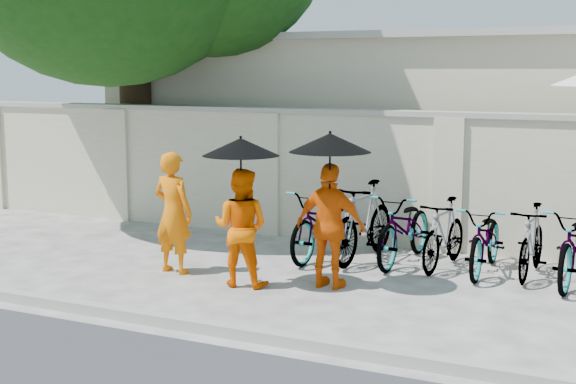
% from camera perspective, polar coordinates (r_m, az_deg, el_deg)
% --- Properties ---
extents(ground, '(80.00, 80.00, 0.00)m').
position_cam_1_polar(ground, '(10.19, -4.30, -6.64)').
color(ground, beige).
extents(kerb, '(40.00, 0.16, 0.12)m').
position_cam_1_polar(kerb, '(8.80, -9.89, -8.82)').
color(kerb, '#9D9C90').
rests_on(kerb, ground).
extents(compound_wall, '(20.00, 0.30, 2.00)m').
position_cam_1_polar(compound_wall, '(12.46, 7.03, 0.82)').
color(compound_wall, beige).
rests_on(compound_wall, ground).
extents(building_behind, '(14.00, 6.00, 3.20)m').
position_cam_1_polar(building_behind, '(15.82, 14.96, 4.43)').
color(building_behind, '#C0B395').
rests_on(building_behind, ground).
extents(monk_left, '(0.63, 0.45, 1.63)m').
position_cam_1_polar(monk_left, '(10.74, -8.17, -1.46)').
color(monk_left, orange).
rests_on(monk_left, ground).
extents(monk_center, '(0.78, 0.64, 1.49)m').
position_cam_1_polar(monk_center, '(10.03, -3.36, -2.52)').
color(monk_center, '#FF6500').
rests_on(monk_center, ground).
extents(parasol_center, '(0.95, 0.95, 1.03)m').
position_cam_1_polar(parasol_center, '(9.79, -3.38, 3.22)').
color(parasol_center, black).
rests_on(parasol_center, ground).
extents(monk_right, '(0.94, 0.44, 1.56)m').
position_cam_1_polar(monk_right, '(9.89, 3.03, -2.44)').
color(monk_right, '#EE5A07').
rests_on(monk_right, ground).
extents(parasol_right, '(1.00, 1.00, 1.05)m').
position_cam_1_polar(parasol_right, '(9.67, 3.01, 3.52)').
color(parasol_right, black).
rests_on(parasol_right, ground).
extents(bike_0, '(0.79, 1.97, 1.01)m').
position_cam_1_polar(bike_0, '(11.56, 2.61, -2.22)').
color(bike_0, '#AAAAAA').
rests_on(bike_0, ground).
extents(bike_1, '(0.68, 1.91, 1.13)m').
position_cam_1_polar(bike_1, '(11.41, 5.42, -2.10)').
color(bike_1, '#AAAAAA').
rests_on(bike_1, ground).
extents(bike_2, '(0.76, 1.95, 1.01)m').
position_cam_1_polar(bike_2, '(11.33, 8.32, -2.52)').
color(bike_2, '#AAAAAA').
rests_on(bike_2, ground).
extents(bike_3, '(0.58, 1.62, 0.96)m').
position_cam_1_polar(bike_3, '(11.11, 11.03, -2.95)').
color(bike_3, '#AAAAAA').
rests_on(bike_3, ground).
extents(bike_4, '(0.65, 1.78, 0.93)m').
position_cam_1_polar(bike_4, '(10.98, 13.92, -3.27)').
color(bike_4, '#AAAAAA').
rests_on(bike_4, ground).
extents(bike_5, '(0.48, 1.58, 0.95)m').
position_cam_1_polar(bike_5, '(10.95, 16.94, -3.37)').
color(bike_5, '#AAAAAA').
rests_on(bike_5, ground).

